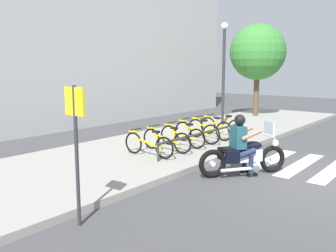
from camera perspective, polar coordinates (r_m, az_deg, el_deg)
The scene contains 18 objects.
ground_plane at distance 8.89m, azimuth 22.38°, elevation -8.08°, with size 48.00×48.00×0.00m, color #424244.
sidewalk at distance 11.13m, azimuth -2.14°, elevation -3.61°, with size 24.00×4.40×0.15m, color gray.
crosswalk_stripe_2 at distance 10.03m, azimuth 24.37°, elevation -6.27°, with size 2.80×0.40×0.01m, color white.
crosswalk_stripe_3 at distance 10.24m, azimuth 20.02°, elevation -5.70°, with size 2.80×0.40×0.01m, color white.
crosswalk_stripe_4 at distance 10.51m, azimuth 15.88°, elevation -5.12°, with size 2.80×0.40×0.01m, color white.
motorcycle at distance 8.81m, azimuth 11.75°, elevation -4.57°, with size 1.91×1.38×1.26m.
rider at distance 8.70m, azimuth 11.37°, elevation -2.23°, with size 0.77×0.74×1.46m.
bicycle_0 at distance 9.84m, azimuth -3.10°, elevation -2.85°, with size 0.48×1.68×0.73m.
bicycle_1 at distance 10.42m, azimuth -0.28°, elevation -2.17°, with size 0.48×1.70×0.73m.
bicycle_2 at distance 11.02m, azimuth 2.24°, elevation -1.54°, with size 0.48×1.62×0.74m.
bicycle_3 at distance 11.64m, azimuth 4.50°, elevation -0.93°, with size 0.48×1.68×0.77m.
bicycle_4 at distance 12.27m, azimuth 6.52°, elevation -0.45°, with size 0.48×1.72×0.77m.
bicycle_5 at distance 12.93m, azimuth 8.34°, elevation -0.03°, with size 0.48×1.70×0.75m.
bike_rack at distance 11.01m, azimuth 5.76°, elevation -1.16°, with size 4.45×0.07×0.49m.
street_lamp at distance 14.98m, azimuth 8.69°, elevation 9.29°, with size 0.28×0.28×4.29m.
street_sign at distance 5.83m, azimuth -14.22°, elevation -0.67°, with size 0.06×0.44×2.26m.
tree_near_rack at distance 18.68m, azimuth 13.85°, elevation 11.12°, with size 2.72×2.72×4.64m.
building_backdrop at distance 15.37m, azimuth -19.34°, elevation 16.99°, with size 24.00×1.20×9.53m, color #ADADAD.
Camera 1 is at (-8.22, -2.28, 2.52)m, focal length 39.00 mm.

